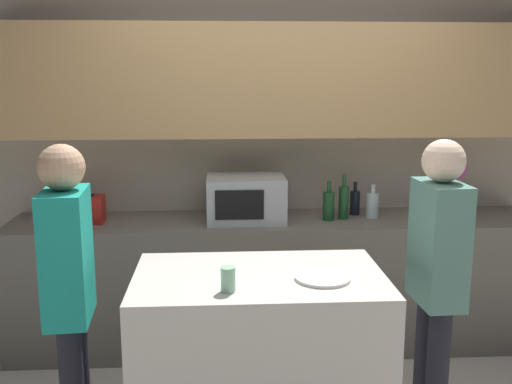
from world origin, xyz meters
name	(u,v)px	position (x,y,z in m)	size (l,w,h in m)	color
back_wall	(273,122)	(0.00, 1.66, 1.54)	(6.40, 0.40, 2.70)	#B2A893
back_counter	(276,282)	(0.00, 1.39, 0.45)	(3.60, 0.62, 0.90)	#6B665B
kitchen_island	(259,365)	(-0.20, 0.16, 0.47)	(1.20, 0.74, 0.94)	beige
microwave	(246,199)	(-0.21, 1.38, 1.05)	(0.52, 0.39, 0.30)	#B7BABC
toaster	(84,209)	(-1.28, 1.38, 0.99)	(0.26, 0.16, 0.18)	#B21E19
potted_plant	(457,189)	(1.24, 1.38, 1.10)	(0.14, 0.14, 0.40)	brown
bottle_0	(329,205)	(0.35, 1.35, 1.00)	(0.08, 0.08, 0.27)	#194723
bottle_1	(344,202)	(0.46, 1.38, 1.02)	(0.07, 0.07, 0.31)	#194723
bottle_2	(355,202)	(0.56, 1.50, 0.99)	(0.07, 0.07, 0.23)	black
bottle_3	(372,205)	(0.66, 1.40, 0.99)	(0.09, 0.09, 0.23)	silver
plate_on_island	(323,278)	(0.09, 0.07, 0.95)	(0.26, 0.26, 0.01)	white
cup_0	(228,279)	(-0.35, -0.06, 0.99)	(0.07, 0.07, 0.11)	#96D3AB
person_left	(437,270)	(0.68, 0.20, 0.93)	(0.21, 0.35, 1.57)	black
person_center	(69,284)	(-1.08, 0.10, 0.93)	(0.21, 0.35, 1.58)	black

